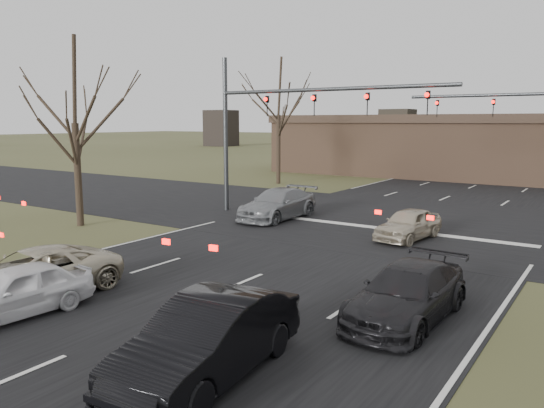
{
  "coord_description": "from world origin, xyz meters",
  "views": [
    {
      "loc": [
        9.16,
        -9.01,
        4.75
      ],
      "look_at": [
        -0.62,
        5.61,
        2.0
      ],
      "focal_mm": 35.0,
      "sensor_mm": 36.0,
      "label": 1
    }
  ],
  "objects_px": {
    "mast_arm_near": "(278,115)",
    "car_grey_ahead": "(278,204)",
    "car_white_sedan": "(15,291)",
    "car_black_hatch": "(209,339)",
    "car_charcoal_sedan": "(407,293)",
    "car_silver_suv": "(33,274)",
    "building": "(521,147)",
    "car_silver_ahead": "(408,224)"
  },
  "relations": [
    {
      "from": "car_black_hatch",
      "to": "car_grey_ahead",
      "type": "relative_size",
      "value": 0.91
    },
    {
      "from": "mast_arm_near",
      "to": "car_silver_ahead",
      "type": "bearing_deg",
      "value": -11.05
    },
    {
      "from": "building",
      "to": "mast_arm_near",
      "type": "bearing_deg",
      "value": -106.13
    },
    {
      "from": "car_black_hatch",
      "to": "car_charcoal_sedan",
      "type": "relative_size",
      "value": 1.01
    },
    {
      "from": "car_black_hatch",
      "to": "mast_arm_near",
      "type": "bearing_deg",
      "value": 113.06
    },
    {
      "from": "building",
      "to": "car_grey_ahead",
      "type": "relative_size",
      "value": 8.39
    },
    {
      "from": "car_silver_suv",
      "to": "car_grey_ahead",
      "type": "bearing_deg",
      "value": 101.67
    },
    {
      "from": "mast_arm_near",
      "to": "car_charcoal_sedan",
      "type": "height_order",
      "value": "mast_arm_near"
    },
    {
      "from": "car_grey_ahead",
      "to": "car_silver_ahead",
      "type": "bearing_deg",
      "value": -7.58
    },
    {
      "from": "car_white_sedan",
      "to": "car_charcoal_sedan",
      "type": "xyz_separation_m",
      "value": [
        8.06,
        5.14,
        0.02
      ]
    },
    {
      "from": "building",
      "to": "car_silver_ahead",
      "type": "xyz_separation_m",
      "value": [
        0.05,
        -26.42,
        -2.03
      ]
    },
    {
      "from": "mast_arm_near",
      "to": "car_silver_suv",
      "type": "xyz_separation_m",
      "value": [
        1.23,
        -14.05,
        -4.42
      ]
    },
    {
      "from": "mast_arm_near",
      "to": "car_black_hatch",
      "type": "distance_m",
      "value": 17.57
    },
    {
      "from": "building",
      "to": "car_grey_ahead",
      "type": "height_order",
      "value": "building"
    },
    {
      "from": "building",
      "to": "car_white_sedan",
      "type": "xyz_separation_m",
      "value": [
        -5.0,
        -40.16,
        -2.02
      ]
    },
    {
      "from": "mast_arm_near",
      "to": "car_black_hatch",
      "type": "xyz_separation_m",
      "value": [
        8.23,
        -14.91,
        -4.32
      ]
    },
    {
      "from": "building",
      "to": "car_black_hatch",
      "type": "bearing_deg",
      "value": -88.56
    },
    {
      "from": "car_black_hatch",
      "to": "car_silver_ahead",
      "type": "bearing_deg",
      "value": 88.19
    },
    {
      "from": "car_silver_suv",
      "to": "car_charcoal_sedan",
      "type": "xyz_separation_m",
      "value": [
        9.06,
        4.04,
        0.01
      ]
    },
    {
      "from": "car_charcoal_sedan",
      "to": "car_grey_ahead",
      "type": "bearing_deg",
      "value": 138.57
    },
    {
      "from": "mast_arm_near",
      "to": "car_black_hatch",
      "type": "bearing_deg",
      "value": -61.1
    },
    {
      "from": "car_white_sedan",
      "to": "car_charcoal_sedan",
      "type": "relative_size",
      "value": 0.83
    },
    {
      "from": "car_silver_suv",
      "to": "car_charcoal_sedan",
      "type": "distance_m",
      "value": 9.92
    },
    {
      "from": "mast_arm_near",
      "to": "car_grey_ahead",
      "type": "height_order",
      "value": "mast_arm_near"
    },
    {
      "from": "car_white_sedan",
      "to": "car_black_hatch",
      "type": "bearing_deg",
      "value": 6.35
    },
    {
      "from": "mast_arm_near",
      "to": "car_grey_ahead",
      "type": "distance_m",
      "value": 4.38
    },
    {
      "from": "car_white_sedan",
      "to": "car_black_hatch",
      "type": "xyz_separation_m",
      "value": [
        6.0,
        0.25,
        0.11
      ]
    },
    {
      "from": "mast_arm_near",
      "to": "car_silver_ahead",
      "type": "relative_size",
      "value": 3.27
    },
    {
      "from": "car_white_sedan",
      "to": "car_silver_ahead",
      "type": "height_order",
      "value": "car_white_sedan"
    },
    {
      "from": "car_white_sedan",
      "to": "car_silver_suv",
      "type": "bearing_deg",
      "value": 136.18
    },
    {
      "from": "building",
      "to": "car_silver_ahead",
      "type": "relative_size",
      "value": 11.44
    },
    {
      "from": "car_charcoal_sedan",
      "to": "car_silver_suv",
      "type": "bearing_deg",
      "value": -153.71
    },
    {
      "from": "building",
      "to": "car_white_sedan",
      "type": "relative_size",
      "value": 11.26
    },
    {
      "from": "mast_arm_near",
      "to": "car_white_sedan",
      "type": "xyz_separation_m",
      "value": [
        2.23,
        -15.16,
        -4.43
      ]
    },
    {
      "from": "car_silver_suv",
      "to": "car_black_hatch",
      "type": "bearing_deg",
      "value": 0.95
    },
    {
      "from": "car_black_hatch",
      "to": "building",
      "type": "bearing_deg",
      "value": 85.59
    },
    {
      "from": "mast_arm_near",
      "to": "car_white_sedan",
      "type": "height_order",
      "value": "mast_arm_near"
    },
    {
      "from": "car_silver_ahead",
      "to": "car_charcoal_sedan",
      "type": "bearing_deg",
      "value": -63.03
    },
    {
      "from": "car_silver_suv",
      "to": "car_charcoal_sedan",
      "type": "height_order",
      "value": "car_charcoal_sedan"
    },
    {
      "from": "car_charcoal_sedan",
      "to": "car_grey_ahead",
      "type": "relative_size",
      "value": 0.9
    },
    {
      "from": "car_white_sedan",
      "to": "car_grey_ahead",
      "type": "height_order",
      "value": "car_grey_ahead"
    },
    {
      "from": "building",
      "to": "car_charcoal_sedan",
      "type": "distance_m",
      "value": 35.21
    }
  ]
}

